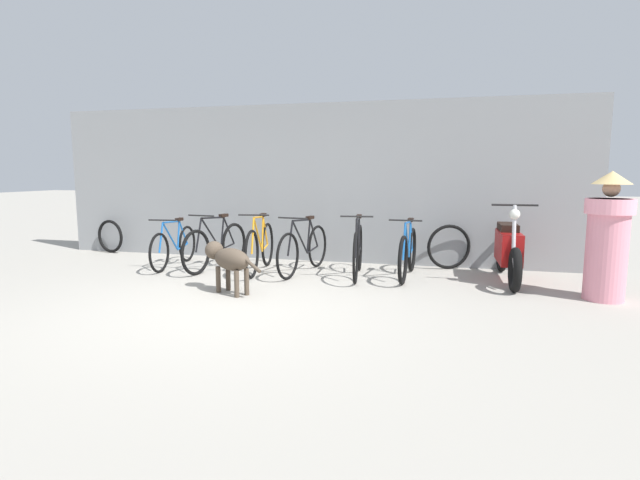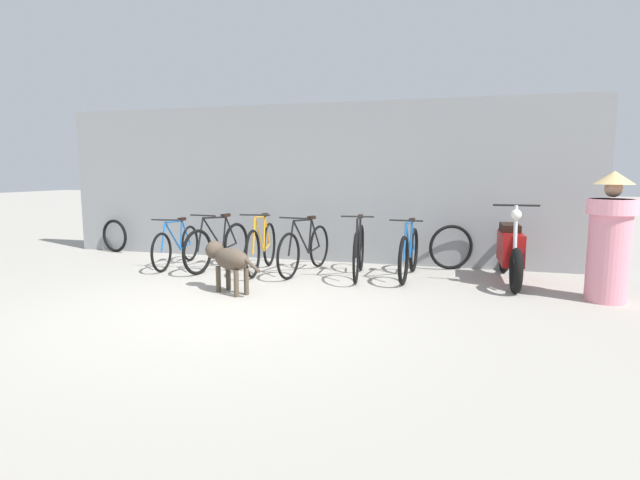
{
  "view_description": "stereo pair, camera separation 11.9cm",
  "coord_description": "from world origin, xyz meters",
  "px_view_note": "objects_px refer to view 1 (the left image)",
  "views": [
    {
      "loc": [
        2.47,
        -5.03,
        1.54
      ],
      "look_at": [
        0.81,
        1.23,
        0.65
      ],
      "focal_mm": 28.0,
      "sensor_mm": 36.0,
      "label": 1
    },
    {
      "loc": [
        2.58,
        -5.0,
        1.54
      ],
      "look_at": [
        0.81,
        1.23,
        0.65
      ],
      "focal_mm": 28.0,
      "sensor_mm": 36.0,
      "label": 2
    }
  ],
  "objects_px": {
    "bicycle_5": "(408,253)",
    "spare_tire_left": "(110,236)",
    "bicycle_1": "(216,246)",
    "bicycle_3": "(304,249)",
    "person_in_robes": "(608,236)",
    "bicycle_0": "(174,246)",
    "motorcycle": "(508,250)",
    "bicycle_4": "(358,251)",
    "spare_tire_right": "(449,247)",
    "stray_dog": "(228,259)",
    "bicycle_2": "(260,247)"
  },
  "relations": [
    {
      "from": "bicycle_1",
      "to": "spare_tire_left",
      "type": "height_order",
      "value": "bicycle_1"
    },
    {
      "from": "bicycle_0",
      "to": "bicycle_2",
      "type": "bearing_deg",
      "value": 84.18
    },
    {
      "from": "motorcycle",
      "to": "bicycle_2",
      "type": "bearing_deg",
      "value": -87.38
    },
    {
      "from": "stray_dog",
      "to": "bicycle_1",
      "type": "bearing_deg",
      "value": -30.19
    },
    {
      "from": "person_in_robes",
      "to": "bicycle_3",
      "type": "bearing_deg",
      "value": -30.3
    },
    {
      "from": "person_in_robes",
      "to": "spare_tire_left",
      "type": "bearing_deg",
      "value": -31.9
    },
    {
      "from": "bicycle_4",
      "to": "bicycle_5",
      "type": "xyz_separation_m",
      "value": [
        0.72,
        0.12,
        -0.03
      ]
    },
    {
      "from": "motorcycle",
      "to": "spare_tire_right",
      "type": "bearing_deg",
      "value": -132.11
    },
    {
      "from": "bicycle_1",
      "to": "bicycle_3",
      "type": "height_order",
      "value": "bicycle_1"
    },
    {
      "from": "bicycle_1",
      "to": "motorcycle",
      "type": "height_order",
      "value": "motorcycle"
    },
    {
      "from": "bicycle_3",
      "to": "bicycle_4",
      "type": "height_order",
      "value": "bicycle_4"
    },
    {
      "from": "bicycle_5",
      "to": "motorcycle",
      "type": "height_order",
      "value": "motorcycle"
    },
    {
      "from": "bicycle_3",
      "to": "person_in_robes",
      "type": "xyz_separation_m",
      "value": [
        3.97,
        -0.63,
        0.41
      ]
    },
    {
      "from": "bicycle_0",
      "to": "person_in_robes",
      "type": "height_order",
      "value": "person_in_robes"
    },
    {
      "from": "bicycle_3",
      "to": "person_in_robes",
      "type": "bearing_deg",
      "value": 89.5
    },
    {
      "from": "bicycle_1",
      "to": "spare_tire_left",
      "type": "relative_size",
      "value": 2.7
    },
    {
      "from": "bicycle_5",
      "to": "spare_tire_left",
      "type": "bearing_deg",
      "value": -95.57
    },
    {
      "from": "bicycle_1",
      "to": "bicycle_5",
      "type": "distance_m",
      "value": 3.0
    },
    {
      "from": "bicycle_0",
      "to": "bicycle_3",
      "type": "height_order",
      "value": "bicycle_3"
    },
    {
      "from": "stray_dog",
      "to": "bicycle_0",
      "type": "bearing_deg",
      "value": -12.91
    },
    {
      "from": "spare_tire_left",
      "to": "spare_tire_right",
      "type": "distance_m",
      "value": 6.27
    },
    {
      "from": "motorcycle",
      "to": "person_in_robes",
      "type": "bearing_deg",
      "value": 49.71
    },
    {
      "from": "bicycle_5",
      "to": "motorcycle",
      "type": "relative_size",
      "value": 0.84
    },
    {
      "from": "stray_dog",
      "to": "spare_tire_left",
      "type": "xyz_separation_m",
      "value": [
        -3.56,
        2.36,
        -0.12
      ]
    },
    {
      "from": "bicycle_0",
      "to": "person_in_robes",
      "type": "relative_size",
      "value": 1.04
    },
    {
      "from": "bicycle_2",
      "to": "bicycle_5",
      "type": "bearing_deg",
      "value": 86.49
    },
    {
      "from": "bicycle_5",
      "to": "spare_tire_left",
      "type": "relative_size",
      "value": 2.64
    },
    {
      "from": "bicycle_5",
      "to": "spare_tire_right",
      "type": "xyz_separation_m",
      "value": [
        0.57,
        0.81,
        -0.0
      ]
    },
    {
      "from": "motorcycle",
      "to": "spare_tire_left",
      "type": "xyz_separation_m",
      "value": [
        -7.08,
        0.71,
        -0.13
      ]
    },
    {
      "from": "bicycle_1",
      "to": "bicycle_3",
      "type": "relative_size",
      "value": 0.99
    },
    {
      "from": "bicycle_0",
      "to": "bicycle_1",
      "type": "distance_m",
      "value": 0.75
    },
    {
      "from": "person_in_robes",
      "to": "spare_tire_right",
      "type": "distance_m",
      "value": 2.41
    },
    {
      "from": "person_in_robes",
      "to": "spare_tire_left",
      "type": "distance_m",
      "value": 8.25
    },
    {
      "from": "bicycle_3",
      "to": "spare_tire_left",
      "type": "bearing_deg",
      "value": -93.62
    },
    {
      "from": "bicycle_2",
      "to": "spare_tire_right",
      "type": "height_order",
      "value": "bicycle_2"
    },
    {
      "from": "bicycle_1",
      "to": "spare_tire_left",
      "type": "xyz_separation_m",
      "value": [
        -2.7,
        0.96,
        -0.05
      ]
    },
    {
      "from": "bicycle_3",
      "to": "person_in_robes",
      "type": "distance_m",
      "value": 4.05
    },
    {
      "from": "bicycle_0",
      "to": "person_in_robes",
      "type": "xyz_separation_m",
      "value": [
        6.16,
        -0.57,
        0.44
      ]
    },
    {
      "from": "bicycle_4",
      "to": "stray_dog",
      "type": "distance_m",
      "value": 2.0
    },
    {
      "from": "bicycle_3",
      "to": "bicycle_2",
      "type": "bearing_deg",
      "value": -74.51
    },
    {
      "from": "bicycle_1",
      "to": "spare_tire_right",
      "type": "height_order",
      "value": "bicycle_1"
    },
    {
      "from": "bicycle_4",
      "to": "spare_tire_right",
      "type": "height_order",
      "value": "bicycle_4"
    },
    {
      "from": "bicycle_1",
      "to": "person_in_robes",
      "type": "height_order",
      "value": "person_in_robes"
    },
    {
      "from": "spare_tire_left",
      "to": "spare_tire_right",
      "type": "xyz_separation_m",
      "value": [
        6.27,
        -0.01,
        0.04
      ]
    },
    {
      "from": "bicycle_2",
      "to": "person_in_robes",
      "type": "relative_size",
      "value": 1.08
    },
    {
      "from": "bicycle_4",
      "to": "person_in_robes",
      "type": "bearing_deg",
      "value": 72.77
    },
    {
      "from": "bicycle_0",
      "to": "person_in_robes",
      "type": "bearing_deg",
      "value": 79.64
    },
    {
      "from": "motorcycle",
      "to": "spare_tire_right",
      "type": "distance_m",
      "value": 1.08
    },
    {
      "from": "bicycle_4",
      "to": "motorcycle",
      "type": "xyz_separation_m",
      "value": [
        2.11,
        0.24,
        0.06
      ]
    },
    {
      "from": "bicycle_3",
      "to": "motorcycle",
      "type": "bearing_deg",
      "value": 102.09
    }
  ]
}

